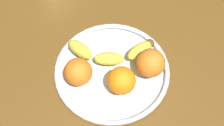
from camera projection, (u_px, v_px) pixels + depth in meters
ground_plane at (112, 77)px, 84.25cm from camera, size 135.59×135.59×4.00cm
fruit_bowl at (112, 71)px, 81.74cm from camera, size 28.19×28.19×1.80cm
banana at (112, 52)px, 81.57cm from camera, size 21.59×11.48×3.22cm
orange_front_right at (122, 81)px, 75.71cm from camera, size 6.58×6.58×6.58cm
orange_back_left at (151, 63)px, 77.88cm from camera, size 6.89×6.89×6.89cm
orange_back_right at (78, 70)px, 77.03cm from camera, size 6.65×6.65×6.65cm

